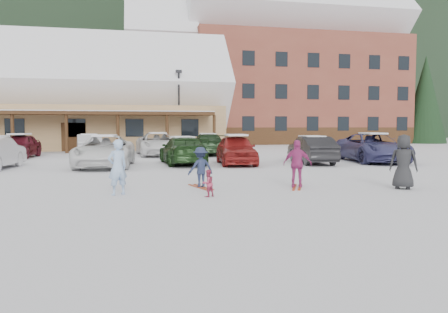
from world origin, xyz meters
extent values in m
plane|color=silver|center=(0.00, 0.00, 0.00)|extent=(160.00, 160.00, 0.00)
cube|color=black|center=(0.00, 85.00, 19.00)|extent=(300.00, 70.00, 38.00)
cube|color=tan|center=(-9.00, 28.00, 1.80)|extent=(28.00, 10.00, 3.60)
cube|color=#422814|center=(-9.00, 21.80, 2.90)|extent=(25.20, 2.60, 0.25)
cube|color=white|center=(-9.00, 28.00, 5.54)|extent=(29.12, 9.69, 9.69)
cube|color=brown|center=(16.00, 38.00, 6.00)|extent=(24.00, 14.00, 12.00)
cube|color=brown|center=(0.50, 38.00, 4.50)|extent=(7.00, 12.60, 9.00)
cube|color=white|center=(16.00, 38.00, 14.69)|extent=(24.96, 13.57, 13.57)
cube|color=#422814|center=(16.00, 31.04, 0.90)|extent=(24.00, 0.10, 1.80)
cylinder|color=black|center=(1.17, 23.46, 3.12)|extent=(0.16, 0.16, 6.23)
cube|color=black|center=(1.17, 23.46, 6.36)|extent=(0.50, 0.25, 0.25)
cylinder|color=black|center=(30.00, 32.00, 0.66)|extent=(0.60, 0.60, 1.32)
cone|color=black|center=(30.00, 32.00, 6.27)|extent=(4.84, 4.84, 9.90)
cylinder|color=black|center=(6.00, 44.00, 0.54)|extent=(0.60, 0.60, 1.08)
cone|color=black|center=(6.00, 44.00, 5.13)|extent=(3.96, 3.96, 8.10)
cylinder|color=black|center=(34.00, 46.00, 0.69)|extent=(0.60, 0.60, 1.38)
cone|color=black|center=(34.00, 46.00, 6.55)|extent=(5.06, 5.06, 10.35)
imported|color=#A4C5F1|center=(-2.90, 0.36, 0.79)|extent=(0.68, 0.60, 1.57)
imported|color=#B33757|center=(-0.46, -0.49, 0.38)|extent=(0.46, 0.43, 0.75)
imported|color=#1F2845|center=(-0.38, 1.36, 0.64)|extent=(0.93, 0.69, 1.29)
cube|color=#A53817|center=(-0.38, 1.36, 0.01)|extent=(0.57, 1.40, 0.03)
imported|color=#AB3276|center=(2.61, 0.74, 0.75)|extent=(0.96, 0.69, 1.51)
cube|color=#A53817|center=(2.61, 0.74, 0.01)|extent=(0.75, 1.36, 0.03)
imported|color=#252527|center=(5.70, -0.22, 0.85)|extent=(0.98, 0.92, 1.69)
imported|color=white|center=(-3.80, 9.18, 0.75)|extent=(2.85, 5.56, 1.50)
imported|color=#193614|center=(-0.02, 9.87, 0.70)|extent=(2.22, 4.91, 1.40)
imported|color=maroon|center=(2.62, 9.27, 0.75)|extent=(2.16, 4.55, 1.50)
imported|color=black|center=(6.62, 9.06, 0.71)|extent=(1.88, 4.42, 1.42)
imported|color=#3B3C6E|center=(10.22, 9.26, 0.78)|extent=(3.25, 5.88, 1.56)
imported|color=maroon|center=(-9.30, 16.42, 0.73)|extent=(2.00, 4.41, 1.47)
imported|color=silver|center=(-5.36, 17.70, 0.70)|extent=(2.07, 4.42, 1.40)
imported|color=white|center=(-0.92, 16.81, 0.75)|extent=(2.84, 5.55, 1.50)
imported|color=#1D361B|center=(2.40, 16.67, 0.72)|extent=(2.25, 5.03, 1.43)
camera|label=1|loc=(-2.42, -12.22, 1.94)|focal=35.00mm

